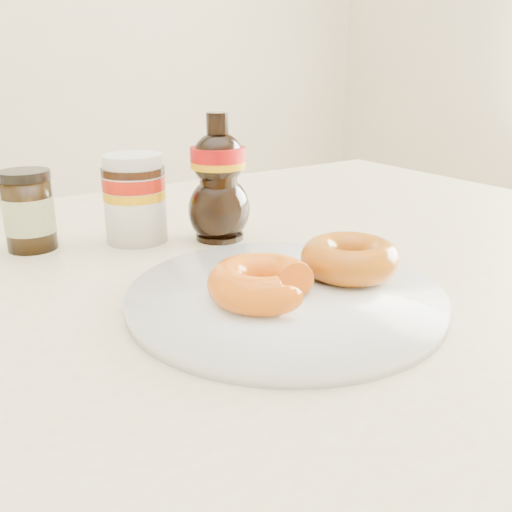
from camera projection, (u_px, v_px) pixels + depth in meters
dining_table at (182, 343)px, 0.65m from camera, size 1.40×0.90×0.75m
plate at (285, 296)px, 0.55m from camera, size 0.30×0.30×0.02m
donut_bitten at (262, 283)px, 0.52m from camera, size 0.13×0.13×0.03m
donut_whole at (350, 258)px, 0.58m from camera, size 0.13×0.13×0.04m
nutella_jar at (135, 195)px, 0.73m from camera, size 0.08×0.08×0.11m
syrup_bottle at (219, 178)px, 0.73m from camera, size 0.11×0.10×0.16m
dark_jar at (29, 211)px, 0.70m from camera, size 0.06×0.06×0.10m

